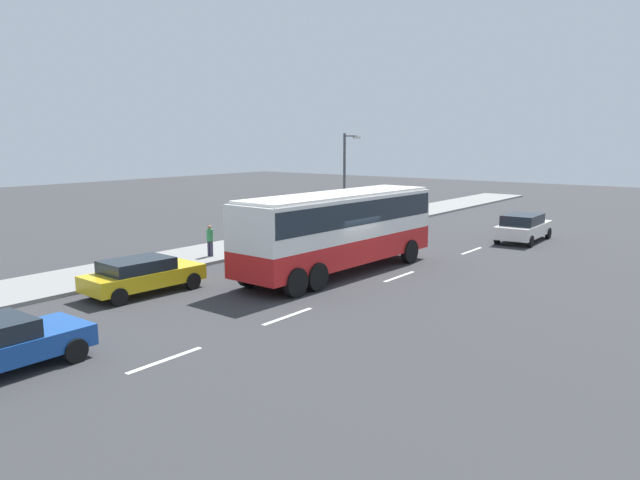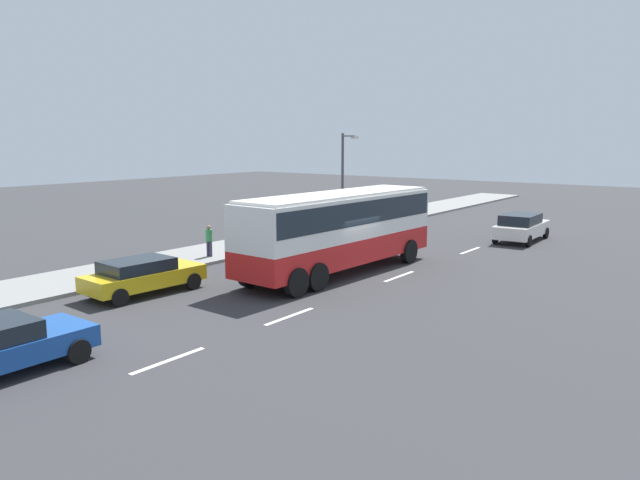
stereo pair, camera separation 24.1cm
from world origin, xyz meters
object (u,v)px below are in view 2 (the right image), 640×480
Objects in this scene: car_white_minivan at (521,227)px; car_yellow_taxi at (142,275)px; pedestrian_near_curb at (209,239)px; street_lamp at (344,175)px; coach_bus at (339,224)px.

car_white_minivan is 21.61m from car_yellow_taxi.
street_lamp is at bearing 164.23° from pedestrian_near_curb.
car_white_minivan is 17.59m from pedestrian_near_curb.
pedestrian_near_curb reaches higher than car_yellow_taxi.
street_lamp reaches higher than pedestrian_near_curb.
street_lamp is at bearing 109.69° from car_white_minivan.
pedestrian_near_curb is at bearing 176.57° from street_lamp.
pedestrian_near_curb is (-1.30, 6.71, -1.14)m from coach_bus.
pedestrian_near_curb is 10.82m from street_lamp.
car_white_minivan is 10.70m from street_lamp.
pedestrian_near_curb is (-14.30, 10.23, 0.19)m from car_white_minivan.
car_white_minivan is 0.82× the size of street_lamp.
car_yellow_taxi is at bearing 154.50° from coach_bus.
street_lamp reaches higher than car_white_minivan.
car_yellow_taxi is 3.01× the size of pedestrian_near_curb.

